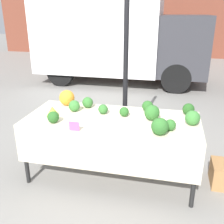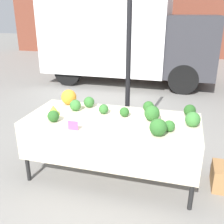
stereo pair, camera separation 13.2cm
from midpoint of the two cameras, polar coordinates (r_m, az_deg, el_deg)
ground_plane at (r=3.54m, az=-1.09°, el=-13.42°), size 40.00×40.00×0.00m
tent_pole at (r=3.82m, az=1.97°, el=8.51°), size 0.07×0.07×2.35m
parked_truck at (r=7.92m, az=0.49°, el=16.33°), size 4.75×2.19×2.52m
market_table at (r=3.13m, az=-1.47°, el=-3.33°), size 2.08×0.91×0.80m
orange_cauliflower at (r=3.63m, az=-10.82°, el=3.07°), size 0.21×0.21×0.21m
romanesco_head at (r=3.30m, az=-13.94°, el=0.20°), size 0.16×0.16×0.13m
broccoli_head_0 at (r=3.51m, az=-6.40°, el=2.09°), size 0.14×0.14×0.14m
broccoli_head_1 at (r=3.19m, az=1.48°, el=0.05°), size 0.12×0.12×0.12m
broccoli_head_2 at (r=3.37m, az=6.64°, el=1.26°), size 0.14×0.14×0.14m
broccoli_head_3 at (r=3.09m, az=-13.87°, el=-1.12°), size 0.14×0.14×0.14m
broccoli_head_4 at (r=2.87m, az=11.27°, el=-2.79°), size 0.12×0.12×0.12m
broccoli_head_5 at (r=3.36m, az=15.24°, el=0.59°), size 0.15×0.15×0.15m
broccoli_head_6 at (r=2.74m, az=9.02°, el=-3.14°), size 0.18×0.18×0.18m
broccoli_head_7 at (r=3.10m, az=7.51°, el=-0.14°), size 0.18×0.18×0.18m
broccoli_head_8 at (r=3.40m, az=-9.32°, el=1.33°), size 0.15×0.15×0.15m
broccoli_head_9 at (r=3.06m, az=15.96°, el=-1.25°), size 0.17×0.17×0.17m
broccoli_head_10 at (r=3.27m, az=-3.11°, el=0.61°), size 0.12×0.12×0.12m
price_sign at (r=2.84m, az=-9.56°, el=-3.12°), size 0.12×0.01×0.11m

